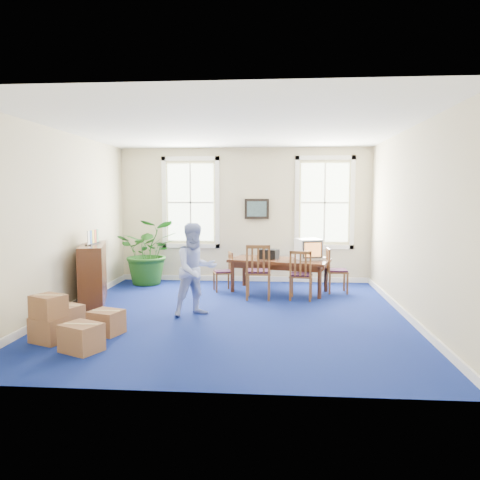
# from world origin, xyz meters

# --- Properties ---
(floor) EXTENTS (6.50, 6.50, 0.00)m
(floor) POSITION_xyz_m (0.00, 0.00, 0.00)
(floor) COLOR navy
(floor) RESTS_ON ground
(ceiling) EXTENTS (6.50, 6.50, 0.00)m
(ceiling) POSITION_xyz_m (0.00, 0.00, 3.20)
(ceiling) COLOR white
(ceiling) RESTS_ON ground
(wall_back) EXTENTS (6.50, 0.00, 6.50)m
(wall_back) POSITION_xyz_m (0.00, 3.25, 1.60)
(wall_back) COLOR beige
(wall_back) RESTS_ON ground
(wall_front) EXTENTS (6.50, 0.00, 6.50)m
(wall_front) POSITION_xyz_m (0.00, -3.25, 1.60)
(wall_front) COLOR beige
(wall_front) RESTS_ON ground
(wall_left) EXTENTS (0.00, 6.50, 6.50)m
(wall_left) POSITION_xyz_m (-3.00, 0.00, 1.60)
(wall_left) COLOR beige
(wall_left) RESTS_ON ground
(wall_right) EXTENTS (0.00, 6.50, 6.50)m
(wall_right) POSITION_xyz_m (3.00, 0.00, 1.60)
(wall_right) COLOR beige
(wall_right) RESTS_ON ground
(baseboard_back) EXTENTS (6.00, 0.04, 0.12)m
(baseboard_back) POSITION_xyz_m (0.00, 3.22, 0.06)
(baseboard_back) COLOR white
(baseboard_back) RESTS_ON ground
(baseboard_left) EXTENTS (0.04, 6.50, 0.12)m
(baseboard_left) POSITION_xyz_m (-2.97, 0.00, 0.06)
(baseboard_left) COLOR white
(baseboard_left) RESTS_ON ground
(baseboard_right) EXTENTS (0.04, 6.50, 0.12)m
(baseboard_right) POSITION_xyz_m (2.97, 0.00, 0.06)
(baseboard_right) COLOR white
(baseboard_right) RESTS_ON ground
(window_left) EXTENTS (1.40, 0.12, 2.20)m
(window_left) POSITION_xyz_m (-1.30, 3.23, 1.90)
(window_left) COLOR white
(window_left) RESTS_ON ground
(window_right) EXTENTS (1.40, 0.12, 2.20)m
(window_right) POSITION_xyz_m (1.90, 3.23, 1.90)
(window_right) COLOR white
(window_right) RESTS_ON ground
(wall_picture) EXTENTS (0.58, 0.06, 0.48)m
(wall_picture) POSITION_xyz_m (0.30, 3.20, 1.75)
(wall_picture) COLOR black
(wall_picture) RESTS_ON ground
(conference_table) EXTENTS (2.26, 1.47, 0.71)m
(conference_table) POSITION_xyz_m (0.84, 2.02, 0.35)
(conference_table) COLOR #4A2514
(conference_table) RESTS_ON ground
(crt_tv) EXTENTS (0.62, 0.65, 0.44)m
(crt_tv) POSITION_xyz_m (1.45, 2.06, 0.93)
(crt_tv) COLOR #B7B7BC
(crt_tv) RESTS_ON conference_table
(game_console) EXTENTS (0.18, 0.22, 0.05)m
(game_console) POSITION_xyz_m (1.74, 2.02, 0.73)
(game_console) COLOR white
(game_console) RESTS_ON conference_table
(equipment_bag) EXTENTS (0.48, 0.40, 0.20)m
(equipment_bag) POSITION_xyz_m (0.60, 2.06, 0.81)
(equipment_bag) COLOR black
(equipment_bag) RESTS_ON conference_table
(chair_near_left) EXTENTS (0.50, 0.50, 1.11)m
(chair_near_left) POSITION_xyz_m (0.41, 1.31, 0.55)
(chair_near_left) COLOR brown
(chair_near_left) RESTS_ON ground
(chair_near_right) EXTENTS (0.50, 0.50, 0.99)m
(chair_near_right) POSITION_xyz_m (1.26, 1.31, 0.50)
(chair_near_right) COLOR brown
(chair_near_right) RESTS_ON ground
(chair_end_left) EXTENTS (0.48, 0.48, 0.84)m
(chair_end_left) POSITION_xyz_m (-0.39, 2.02, 0.42)
(chair_end_left) COLOR brown
(chair_end_left) RESTS_ON ground
(chair_end_right) EXTENTS (0.45, 0.45, 0.95)m
(chair_end_right) POSITION_xyz_m (2.07, 2.02, 0.48)
(chair_end_right) COLOR brown
(chair_end_right) RESTS_ON ground
(man) EXTENTS (0.99, 0.94, 1.60)m
(man) POSITION_xyz_m (-0.61, -0.09, 0.80)
(man) COLOR #9EB0F2
(man) RESTS_ON ground
(credenza) EXTENTS (0.86, 1.56, 1.18)m
(credenza) POSITION_xyz_m (-2.75, 0.69, 0.59)
(credenza) COLOR #4A2514
(credenza) RESTS_ON ground
(brochure_rack) EXTENTS (0.20, 0.67, 0.29)m
(brochure_rack) POSITION_xyz_m (-2.73, 0.69, 1.32)
(brochure_rack) COLOR #99999E
(brochure_rack) RESTS_ON credenza
(potted_plant) EXTENTS (1.57, 1.44, 1.52)m
(potted_plant) POSITION_xyz_m (-2.19, 2.66, 0.76)
(potted_plant) COLOR #194B14
(potted_plant) RESTS_ON ground
(cardboard_boxes) EXTENTS (1.62, 1.62, 0.71)m
(cardboard_boxes) POSITION_xyz_m (-2.25, -1.63, 0.35)
(cardboard_boxes) COLOR #905D3B
(cardboard_boxes) RESTS_ON ground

